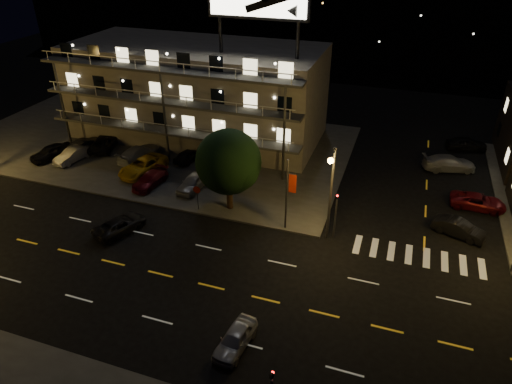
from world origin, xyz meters
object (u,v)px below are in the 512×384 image
(lot_car_4, at_px, (193,182))
(road_car_west, at_px, (120,225))
(road_car_east, at_px, (235,339))
(tree, at_px, (228,163))
(side_car_0, at_px, (459,228))
(lot_car_7, at_px, (139,153))
(lot_car_2, at_px, (143,166))

(lot_car_4, height_order, road_car_west, lot_car_4)
(road_car_east, distance_m, road_car_west, 15.46)
(tree, relative_size, road_car_east, 1.96)
(lot_car_4, bearing_deg, side_car_0, 6.16)
(lot_car_7, xyz_separation_m, road_car_west, (5.36, -11.81, -0.29))
(lot_car_4, relative_size, lot_car_7, 0.80)
(tree, relative_size, lot_car_7, 1.39)
(lot_car_2, height_order, lot_car_7, lot_car_7)
(lot_car_2, distance_m, road_car_east, 24.00)
(lot_car_7, height_order, road_car_east, lot_car_7)
(side_car_0, distance_m, road_car_west, 27.51)
(lot_car_4, relative_size, side_car_0, 1.02)
(tree, height_order, lot_car_2, tree)
(road_car_east, bearing_deg, lot_car_7, 139.94)
(tree, distance_m, lot_car_4, 6.05)
(lot_car_4, bearing_deg, lot_car_7, 160.41)
(tree, xyz_separation_m, road_car_west, (-7.18, -6.11, -3.87))
(lot_car_7, bearing_deg, side_car_0, -174.73)
(lot_car_2, bearing_deg, tree, -3.74)
(side_car_0, bearing_deg, tree, 116.28)
(lot_car_2, xyz_separation_m, lot_car_4, (6.14, -1.25, -0.04))
(tree, height_order, road_car_west, tree)
(lot_car_7, relative_size, road_car_east, 1.41)
(lot_car_2, bearing_deg, lot_car_7, 141.07)
(lot_car_7, bearing_deg, lot_car_4, 166.54)
(tree, distance_m, road_car_west, 10.19)
(side_car_0, bearing_deg, road_car_east, 161.10)
(side_car_0, xyz_separation_m, road_car_west, (-26.20, -8.38, -0.05))
(side_car_0, xyz_separation_m, road_car_east, (-12.98, -16.41, -0.04))
(side_car_0, relative_size, road_car_east, 1.10)
(lot_car_2, bearing_deg, road_car_west, -56.92)
(lot_car_4, distance_m, lot_car_7, 8.93)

